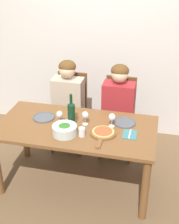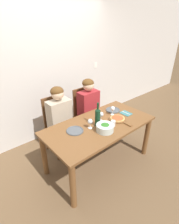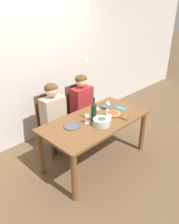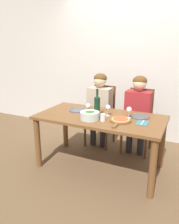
{
  "view_description": "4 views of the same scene",
  "coord_description": "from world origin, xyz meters",
  "px_view_note": "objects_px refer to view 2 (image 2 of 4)",
  "views": [
    {
      "loc": [
        0.78,
        -2.69,
        2.42
      ],
      "look_at": [
        0.15,
        -0.01,
        0.94
      ],
      "focal_mm": 50.0,
      "sensor_mm": 36.0,
      "label": 1
    },
    {
      "loc": [
        -1.57,
        -1.59,
        2.11
      ],
      "look_at": [
        -0.08,
        0.14,
        0.93
      ],
      "focal_mm": 28.0,
      "sensor_mm": 36.0,
      "label": 2
    },
    {
      "loc": [
        -2.12,
        -1.94,
        2.27
      ],
      "look_at": [
        -0.06,
        0.08,
        0.87
      ],
      "focal_mm": 35.0,
      "sensor_mm": 36.0,
      "label": 3
    },
    {
      "loc": [
        1.05,
        -2.54,
        1.64
      ],
      "look_at": [
        -0.15,
        -0.01,
        0.79
      ],
      "focal_mm": 35.0,
      "sensor_mm": 36.0,
      "label": 4
    }
  ],
  "objects_px": {
    "wine_bottle": "(98,117)",
    "pizza_on_board": "(118,119)",
    "dinner_plate_left": "(75,131)",
    "person_man": "(89,105)",
    "wine_glass_left": "(90,122)",
    "dinner_plate_right": "(113,110)",
    "chair_right": "(85,113)",
    "fork_on_napkin": "(126,113)",
    "wine_glass_right": "(113,109)",
    "water_tumbler": "(113,124)",
    "chair_left": "(57,123)",
    "wine_glass_centre": "(101,115)",
    "person_woman": "(60,115)",
    "broccoli_bowl": "(105,128)"
  },
  "relations": [
    {
      "from": "person_woman",
      "to": "water_tumbler",
      "type": "distance_m",
      "value": 0.91
    },
    {
      "from": "chair_right",
      "to": "pizza_on_board",
      "type": "distance_m",
      "value": 0.89
    },
    {
      "from": "person_man",
      "to": "dinner_plate_right",
      "type": "bearing_deg",
      "value": -73.24
    },
    {
      "from": "person_man",
      "to": "wine_bottle",
      "type": "relative_size",
      "value": 3.37
    },
    {
      "from": "chair_right",
      "to": "dinner_plate_right",
      "type": "height_order",
      "value": "chair_right"
    },
    {
      "from": "wine_bottle",
      "to": "fork_on_napkin",
      "type": "relative_size",
      "value": 2.01
    },
    {
      "from": "chair_right",
      "to": "fork_on_napkin",
      "type": "xyz_separation_m",
      "value": [
        0.22,
        -0.8,
        0.23
      ]
    },
    {
      "from": "chair_right",
      "to": "wine_bottle",
      "type": "relative_size",
      "value": 2.76
    },
    {
      "from": "person_man",
      "to": "broccoli_bowl",
      "type": "xyz_separation_m",
      "value": [
        -0.41,
        -0.82,
        0.06
      ]
    },
    {
      "from": "chair_left",
      "to": "wine_glass_right",
      "type": "relative_size",
      "value": 6.62
    },
    {
      "from": "wine_glass_left",
      "to": "person_man",
      "type": "bearing_deg",
      "value": 50.55
    },
    {
      "from": "person_woman",
      "to": "dinner_plate_right",
      "type": "distance_m",
      "value": 0.9
    },
    {
      "from": "wine_bottle",
      "to": "pizza_on_board",
      "type": "xyz_separation_m",
      "value": [
        0.35,
        -0.09,
        -0.13
      ]
    },
    {
      "from": "water_tumbler",
      "to": "wine_bottle",
      "type": "bearing_deg",
      "value": 131.93
    },
    {
      "from": "person_man",
      "to": "pizza_on_board",
      "type": "xyz_separation_m",
      "value": [
        -0.04,
        -0.74,
        0.03
      ]
    },
    {
      "from": "water_tumbler",
      "to": "broccoli_bowl",
      "type": "bearing_deg",
      "value": -177.55
    },
    {
      "from": "wine_glass_left",
      "to": "dinner_plate_right",
      "type": "bearing_deg",
      "value": 14.59
    },
    {
      "from": "wine_glass_left",
      "to": "chair_right",
      "type": "bearing_deg",
      "value": 55.25
    },
    {
      "from": "person_woman",
      "to": "broccoli_bowl",
      "type": "relative_size",
      "value": 4.92
    },
    {
      "from": "wine_glass_right",
      "to": "fork_on_napkin",
      "type": "bearing_deg",
      "value": -30.12
    },
    {
      "from": "chair_left",
      "to": "pizza_on_board",
      "type": "bearing_deg",
      "value": -55.43
    },
    {
      "from": "wine_glass_centre",
      "to": "water_tumbler",
      "type": "relative_size",
      "value": 1.67
    },
    {
      "from": "person_man",
      "to": "wine_bottle",
      "type": "height_order",
      "value": "person_man"
    },
    {
      "from": "dinner_plate_left",
      "to": "dinner_plate_right",
      "type": "bearing_deg",
      "value": 6.0
    },
    {
      "from": "person_man",
      "to": "wine_glass_left",
      "type": "relative_size",
      "value": 8.09
    },
    {
      "from": "wine_bottle",
      "to": "wine_glass_right",
      "type": "xyz_separation_m",
      "value": [
        0.41,
        0.08,
        -0.04
      ]
    },
    {
      "from": "wine_glass_right",
      "to": "person_man",
      "type": "bearing_deg",
      "value": 91.8
    },
    {
      "from": "person_woman",
      "to": "dinner_plate_left",
      "type": "relative_size",
      "value": 5.07
    },
    {
      "from": "chair_right",
      "to": "dinner_plate_right",
      "type": "relative_size",
      "value": 4.15
    },
    {
      "from": "chair_left",
      "to": "wine_bottle",
      "type": "distance_m",
      "value": 0.88
    },
    {
      "from": "dinner_plate_right",
      "to": "wine_glass_left",
      "type": "xyz_separation_m",
      "value": [
        -0.67,
        -0.17,
        0.1
      ]
    },
    {
      "from": "chair_right",
      "to": "water_tumbler",
      "type": "height_order",
      "value": "chair_right"
    },
    {
      "from": "chair_left",
      "to": "wine_glass_left",
      "type": "relative_size",
      "value": 6.62
    },
    {
      "from": "wine_bottle",
      "to": "pizza_on_board",
      "type": "relative_size",
      "value": 0.9
    },
    {
      "from": "person_woman",
      "to": "dinner_plate_left",
      "type": "bearing_deg",
      "value": -100.62
    },
    {
      "from": "wine_glass_right",
      "to": "dinner_plate_right",
      "type": "bearing_deg",
      "value": 40.07
    },
    {
      "from": "wine_bottle",
      "to": "pizza_on_board",
      "type": "bearing_deg",
      "value": -14.9
    },
    {
      "from": "pizza_on_board",
      "to": "water_tumbler",
      "type": "xyz_separation_m",
      "value": [
        -0.2,
        -0.08,
        0.03
      ]
    },
    {
      "from": "person_woman",
      "to": "person_man",
      "type": "bearing_deg",
      "value": 0.0
    },
    {
      "from": "chair_right",
      "to": "person_man",
      "type": "distance_m",
      "value": 0.24
    },
    {
      "from": "dinner_plate_right",
      "to": "chair_left",
      "type": "bearing_deg",
      "value": 142.91
    },
    {
      "from": "chair_right",
      "to": "person_woman",
      "type": "distance_m",
      "value": 0.68
    },
    {
      "from": "wine_glass_left",
      "to": "wine_glass_centre",
      "type": "height_order",
      "value": "same"
    },
    {
      "from": "dinner_plate_left",
      "to": "dinner_plate_right",
      "type": "relative_size",
      "value": 1.0
    },
    {
      "from": "dinner_plate_left",
      "to": "pizza_on_board",
      "type": "xyz_separation_m",
      "value": [
        0.7,
        -0.18,
        0.01
      ]
    },
    {
      "from": "person_man",
      "to": "chair_left",
      "type": "bearing_deg",
      "value": 169.35
    },
    {
      "from": "wine_glass_centre",
      "to": "fork_on_napkin",
      "type": "distance_m",
      "value": 0.5
    },
    {
      "from": "broccoli_bowl",
      "to": "wine_glass_centre",
      "type": "bearing_deg",
      "value": 57.0
    },
    {
      "from": "fork_on_napkin",
      "to": "wine_glass_left",
      "type": "bearing_deg",
      "value": 176.33
    },
    {
      "from": "wine_bottle",
      "to": "wine_glass_left",
      "type": "xyz_separation_m",
      "value": [
        -0.13,
        0.01,
        -0.04
      ]
    }
  ]
}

